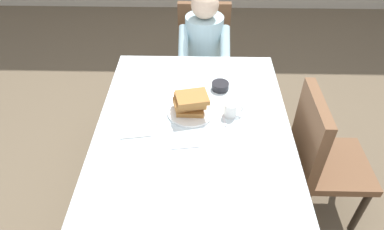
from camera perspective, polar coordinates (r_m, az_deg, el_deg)
The scene contains 13 objects.
ground_plane at distance 2.52m, azimuth 0.19°, elevation -14.29°, with size 14.00×14.00×0.00m, color brown.
dining_table_main at distance 2.02m, azimuth 0.23°, elevation -3.65°, with size 1.12×1.52×0.74m.
chair_diner at distance 3.03m, azimuth 1.91°, elevation 10.35°, with size 0.44×0.45×0.93m.
diner_person at distance 2.82m, azimuth 1.99°, elevation 11.17°, with size 0.40×0.43×1.12m.
chair_right_side at distance 2.23m, azimuth 20.53°, elevation -5.95°, with size 0.45×0.44×0.93m.
plate_breakfast at distance 2.04m, azimuth -0.20°, elevation 0.61°, with size 0.28×0.28×0.02m, color white.
breakfast_stack at distance 1.99m, azimuth -0.27°, elevation 2.12°, with size 0.22×0.19×0.12m.
cup_coffee at distance 2.01m, azimuth 6.45°, elevation 0.90°, with size 0.11×0.08×0.08m.
bowl_butter at distance 2.22m, azimuth 4.70°, elevation 4.81°, with size 0.11×0.11×0.04m, color black.
fork_left_of_plate at distance 2.04m, azimuth -5.56°, elevation 0.21°, with size 0.18×0.01×0.01m, color silver.
knife_right_of_plate at distance 2.03m, azimuth 5.15°, elevation 0.05°, with size 0.20×0.01×0.01m, color silver.
spoon_near_edge at distance 1.83m, azimuth -1.11°, elevation -5.37°, with size 0.15×0.01×0.01m, color silver.
napkin_folded at distance 1.95m, azimuth -9.27°, elevation -2.46°, with size 0.17×0.12×0.01m, color white.
Camera 1 is at (0.02, -1.44, 2.06)m, focal length 32.20 mm.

